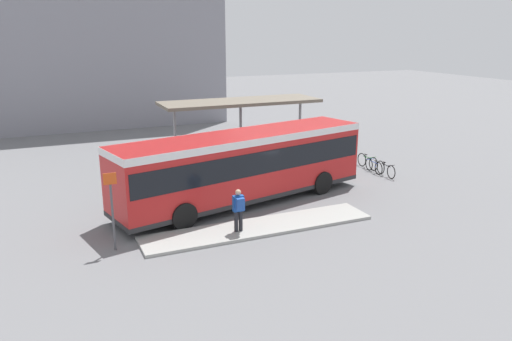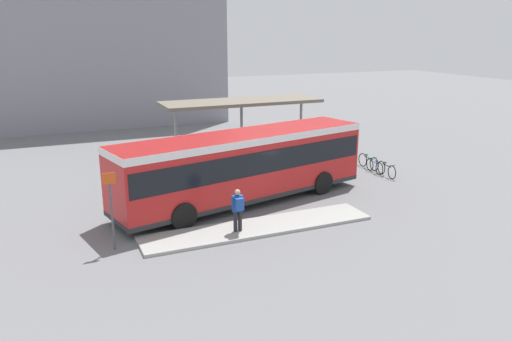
% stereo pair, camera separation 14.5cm
% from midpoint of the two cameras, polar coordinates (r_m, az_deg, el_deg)
% --- Properties ---
extents(ground_plane, '(120.00, 120.00, 0.00)m').
position_cam_midpoint_polar(ground_plane, '(22.39, -1.58, -3.64)').
color(ground_plane, slate).
extents(curb_island, '(9.20, 1.80, 0.12)m').
position_cam_midpoint_polar(curb_island, '(19.45, 0.16, -6.50)').
color(curb_island, '#9E9E99').
rests_on(curb_island, ground_plane).
extents(city_bus, '(12.13, 5.12, 3.13)m').
position_cam_midpoint_polar(city_bus, '(21.85, -1.59, 0.90)').
color(city_bus, red).
rests_on(city_bus, ground_plane).
extents(pedestrian_waiting, '(0.40, 0.42, 1.65)m').
position_cam_midpoint_polar(pedestrian_waiting, '(18.57, -2.21, -4.28)').
color(pedestrian_waiting, '#232328').
rests_on(pedestrian_waiting, curb_island).
extents(bicycle_black, '(0.48, 1.71, 0.74)m').
position_cam_midpoint_polar(bicycle_black, '(27.10, 14.47, 0.12)').
color(bicycle_black, black).
rests_on(bicycle_black, ground_plane).
extents(bicycle_blue, '(0.48, 1.64, 0.71)m').
position_cam_midpoint_polar(bicycle_blue, '(27.67, 13.16, 0.50)').
color(bicycle_blue, black).
rests_on(bicycle_blue, ground_plane).
extents(bicycle_green, '(0.48, 1.79, 0.77)m').
position_cam_midpoint_polar(bicycle_green, '(28.44, 12.49, 1.01)').
color(bicycle_green, black).
rests_on(bicycle_green, ground_plane).
extents(station_shelter, '(9.21, 2.98, 3.56)m').
position_cam_midpoint_polar(station_shelter, '(28.96, -1.93, 7.68)').
color(station_shelter, '#706656').
rests_on(station_shelter, ground_plane).
extents(platform_sign, '(0.44, 0.08, 2.80)m').
position_cam_midpoint_polar(platform_sign, '(17.82, -16.34, -4.13)').
color(platform_sign, '#4C4C51').
rests_on(platform_sign, ground_plane).
extents(station_building, '(22.05, 13.88, 14.62)m').
position_cam_midpoint_polar(station_building, '(46.37, -20.11, 14.63)').
color(station_building, gray).
rests_on(station_building, ground_plane).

